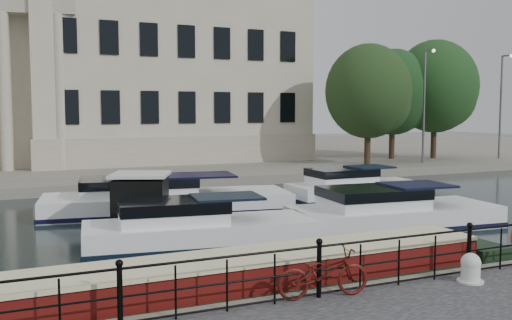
{
  "coord_description": "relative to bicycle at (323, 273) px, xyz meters",
  "views": [
    {
      "loc": [
        -5.78,
        -12.05,
        4.34
      ],
      "look_at": [
        0.5,
        2.0,
        3.0
      ],
      "focal_mm": 40.0,
      "sensor_mm": 36.0,
      "label": 1
    }
  ],
  "objects": [
    {
      "name": "bicycle",
      "position": [
        0.0,
        0.0,
        0.0
      ],
      "size": [
        2.02,
        0.94,
        1.02
      ],
      "primitive_type": "imported",
      "rotation": [
        0.0,
        0.0,
        1.44
      ],
      "color": "#48110C",
      "rests_on": "near_quay"
    },
    {
      "name": "lamp_posts",
      "position": [
        25.93,
        23.0,
        3.74
      ],
      "size": [
        8.24,
        1.55,
        8.07
      ],
      "color": "#59595B",
      "rests_on": "far_bank"
    },
    {
      "name": "mooring_bollard",
      "position": [
        3.53,
        -0.42,
        -0.21
      ],
      "size": [
        0.58,
        0.58,
        0.65
      ],
      "color": "silver",
      "rests_on": "near_quay"
    },
    {
      "name": "far_bank",
      "position": [
        -0.07,
        41.3,
        -0.79
      ],
      "size": [
        120.0,
        42.0,
        0.55
      ],
      "primitive_type": "cube",
      "color": "#6B665B",
      "rests_on": "ground_plane"
    },
    {
      "name": "trees",
      "position": [
        22.32,
        25.3,
        4.64
      ],
      "size": [
        14.22,
        9.39,
        9.34
      ],
      "color": "black",
      "rests_on": "far_bank"
    },
    {
      "name": "harbour_hut",
      "position": [
        -1.36,
        10.45,
        -0.11
      ],
      "size": [
        3.37,
        3.12,
        2.17
      ],
      "rotation": [
        0.0,
        0.0,
        -0.39
      ],
      "color": "#6B665B",
      "rests_on": "ground_plane"
    },
    {
      "name": "railing",
      "position": [
        -0.07,
        0.05,
        0.14
      ],
      "size": [
        24.14,
        0.14,
        1.22
      ],
      "color": "black",
      "rests_on": "near_quay"
    },
    {
      "name": "ground_plane",
      "position": [
        -0.07,
        2.3,
        -1.06
      ],
      "size": [
        160.0,
        160.0,
        0.0
      ],
      "primitive_type": "plane",
      "color": "black",
      "rests_on": "ground"
    },
    {
      "name": "civic_building",
      "position": [
        -1.07,
        37.01,
        5.98
      ],
      "size": [
        53.55,
        31.84,
        16.85
      ],
      "color": "#ADA38C",
      "rests_on": "far_bank"
    },
    {
      "name": "cabin_cruisers",
      "position": [
        3.68,
        10.88,
        -0.69
      ],
      "size": [
        18.2,
        10.81,
        1.99
      ],
      "color": "white",
      "rests_on": "ground_plane"
    },
    {
      "name": "narrowboat",
      "position": [
        -0.6,
        1.53,
        -0.7
      ],
      "size": [
        13.9,
        2.06,
        1.51
      ],
      "rotation": [
        0.0,
        0.0,
        0.02
      ],
      "color": "black",
      "rests_on": "ground_plane"
    }
  ]
}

